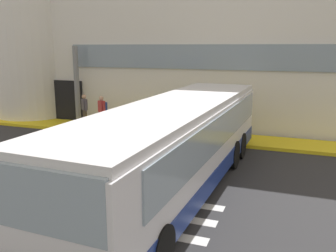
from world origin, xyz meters
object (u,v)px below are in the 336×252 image
bus_main_foreground (177,148)px  safety_bollard_yellow (154,132)px  entry_support_column (77,85)px  passenger_near_column (85,108)px  passenger_by_doorway (102,110)px

bus_main_foreground → safety_bollard_yellow: bus_main_foreground is taller
entry_support_column → safety_bollard_yellow: (5.31, -1.80, -1.79)m
passenger_near_column → passenger_by_doorway: 1.23m
entry_support_column → passenger_by_doorway: size_ratio=2.50×
bus_main_foreground → safety_bollard_yellow: (-2.83, 5.13, -0.89)m
entry_support_column → passenger_near_column: bearing=-35.9°
bus_main_foreground → safety_bollard_yellow: size_ratio=13.30×
entry_support_column → passenger_near_column: (0.80, -0.58, -1.16)m
passenger_near_column → entry_support_column: bearing=144.1°
bus_main_foreground → entry_support_column: bearing=139.6°
safety_bollard_yellow → passenger_near_column: bearing=164.8°
entry_support_column → passenger_by_doorway: (2.01, -0.81, -1.13)m
passenger_near_column → safety_bollard_yellow: 4.71m
passenger_by_doorway → safety_bollard_yellow: passenger_by_doorway is taller
passenger_near_column → passenger_by_doorway: same height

